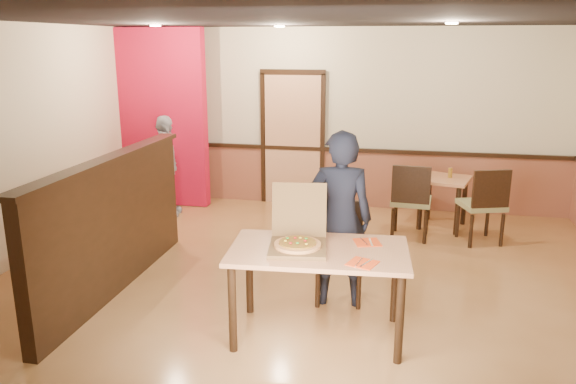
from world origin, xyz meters
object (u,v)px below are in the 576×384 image
diner_chair (339,247)px  diner (340,220)px  main_table (319,261)px  side_table (443,190)px  pizza_box (298,241)px  passerby (166,166)px  side_chair_left (411,198)px  side_chair_right (484,203)px  condiment (450,173)px

diner_chair → diner: diner is taller
main_table → side_table: size_ratio=1.94×
main_table → pizza_box: (-0.18, -0.01, 0.18)m
pizza_box → side_table: bearing=59.0°
main_table → passerby: passerby is taller
pizza_box → side_chair_left: bearing=62.3°
main_table → side_chair_right: 3.30m
side_chair_left → passerby: 3.64m
diner_chair → condiment: bearing=58.2°
main_table → side_table: bearing=65.6°
passerby → diner_chair: bearing=-137.8°
diner_chair → side_chair_right: (1.66, 1.95, 0.02)m
side_chair_right → diner: diner is taller
side_chair_right → pizza_box: pizza_box is taller
diner_chair → side_table: (1.19, 2.57, 0.01)m
diner_chair → diner: size_ratio=0.56×
passerby → side_table: bearing=-95.5°
side_chair_left → condiment: side_chair_left is taller
diner_chair → side_chair_right: 2.56m
side_table → condiment: condiment is taller
diner → pizza_box: diner is taller
main_table → side_chair_left: side_chair_left is taller
side_table → passerby: size_ratio=0.54×
side_chair_left → side_table: (0.46, 0.63, -0.02)m
main_table → side_chair_right: bearing=54.0°
diner_chair → passerby: bearing=135.5°
diner_chair → passerby: size_ratio=0.65×
side_chair_left → diner_chair: bearing=73.8°
side_chair_right → condiment: side_chair_right is taller
passerby → condiment: passerby is taller
side_table → pizza_box: 3.74m
side_table → main_table: bearing=-110.5°
diner_chair → diner: (0.01, -0.15, 0.34)m
main_table → diner_chair: 0.87m
diner → passerby: 3.81m
diner → pizza_box: size_ratio=2.76×
side_chair_right → pizza_box: size_ratio=1.60×
main_table → side_chair_left: (0.82, 2.79, -0.15)m
side_chair_right → diner: size_ratio=0.58×
side_chair_right → diner: bearing=33.6°
condiment → passerby: bearing=-176.0°
main_table → diner: (0.10, 0.70, 0.17)m
diner_chair → side_table: bearing=59.3°
side_chair_left → side_chair_right: (0.93, 0.00, -0.01)m
main_table → condiment: size_ratio=11.59×
main_table → diner: 0.72m
side_table → side_chair_right: bearing=-52.7°
passerby → condiment: bearing=-95.2°
diner_chair → side_table: diner_chair is taller
main_table → diner: bearing=77.7°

